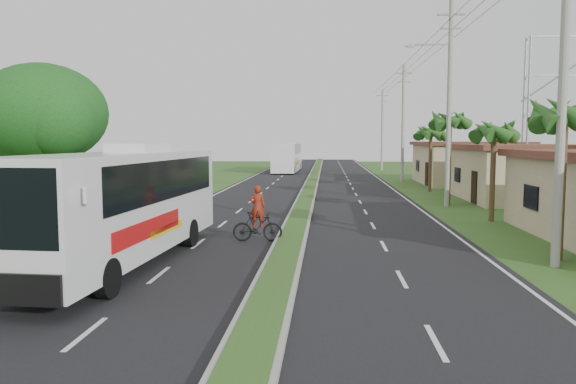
{
  "coord_description": "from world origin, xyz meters",
  "views": [
    {
      "loc": [
        1.36,
        -15.76,
        3.93
      ],
      "look_at": [
        -0.23,
        7.32,
        1.8
      ],
      "focal_mm": 35.0,
      "sensor_mm": 36.0,
      "label": 1
    }
  ],
  "objects": [
    {
      "name": "motorcyclist",
      "position": [
        -1.3,
        5.65,
        0.78
      ],
      "size": [
        1.94,
        0.62,
        2.21
      ],
      "rotation": [
        0.0,
        0.0,
        0.04
      ],
      "color": "black",
      "rests_on": "ground"
    },
    {
      "name": "coach_bus_main",
      "position": [
        -4.95,
        1.43,
        2.11
      ],
      "size": [
        3.15,
        11.97,
        3.83
      ],
      "rotation": [
        0.0,
        0.0,
        -0.06
      ],
      "color": "silver",
      "rests_on": "ground"
    },
    {
      "name": "utility_pole_b",
      "position": [
        8.47,
        18.0,
        6.26
      ],
      "size": [
        3.2,
        0.28,
        12.0
      ],
      "color": "gray",
      "rests_on": "ground"
    },
    {
      "name": "palm_verge_b",
      "position": [
        9.4,
        12.0,
        4.36
      ],
      "size": [
        2.4,
        2.4,
        5.05
      ],
      "color": "#473321",
      "rests_on": "ground"
    },
    {
      "name": "road_asphalt",
      "position": [
        0.0,
        20.0,
        0.01
      ],
      "size": [
        14.0,
        160.0,
        0.02
      ],
      "primitive_type": "cube",
      "color": "black",
      "rests_on": "ground"
    },
    {
      "name": "palm_verge_a",
      "position": [
        9.0,
        3.0,
        4.74
      ],
      "size": [
        2.4,
        2.4,
        5.45
      ],
      "color": "#473321",
      "rests_on": "ground"
    },
    {
      "name": "utility_pole_d",
      "position": [
        8.5,
        58.0,
        5.42
      ],
      "size": [
        1.6,
        0.28,
        10.5
      ],
      "color": "gray",
      "rests_on": "ground"
    },
    {
      "name": "palm_verge_d",
      "position": [
        9.3,
        28.0,
        4.55
      ],
      "size": [
        2.4,
        2.4,
        5.25
      ],
      "color": "#473321",
      "rests_on": "ground"
    },
    {
      "name": "coach_bus_far",
      "position": [
        -3.56,
        54.07,
        2.05
      ],
      "size": [
        2.97,
        12.49,
        3.62
      ],
      "rotation": [
        0.0,
        0.0,
        -0.02
      ],
      "color": "white",
      "rests_on": "ground"
    },
    {
      "name": "utility_pole_a",
      "position": [
        8.5,
        2.0,
        5.67
      ],
      "size": [
        1.6,
        0.28,
        11.0
      ],
      "color": "gray",
      "rests_on": "ground"
    },
    {
      "name": "shop_far",
      "position": [
        14.0,
        36.0,
        1.93
      ],
      "size": [
        8.6,
        11.6,
        3.82
      ],
      "color": "tan",
      "rests_on": "ground"
    },
    {
      "name": "utility_pole_c",
      "position": [
        8.5,
        38.0,
        5.67
      ],
      "size": [
        1.6,
        0.28,
        11.0
      ],
      "color": "gray",
      "rests_on": "ground"
    },
    {
      "name": "median_strip",
      "position": [
        0.0,
        20.0,
        0.1
      ],
      "size": [
        1.2,
        160.0,
        0.18
      ],
      "color": "gray",
      "rests_on": "ground"
    },
    {
      "name": "shop_mid",
      "position": [
        14.0,
        22.0,
        1.86
      ],
      "size": [
        7.6,
        10.6,
        3.67
      ],
      "color": "tan",
      "rests_on": "ground"
    },
    {
      "name": "ground",
      "position": [
        0.0,
        0.0,
        0.0
      ],
      "size": [
        180.0,
        180.0,
        0.0
      ],
      "primitive_type": "plane",
      "color": "#36511E",
      "rests_on": "ground"
    },
    {
      "name": "lane_edge_left",
      "position": [
        -6.7,
        20.0,
        0.0
      ],
      "size": [
        0.12,
        160.0,
        0.01
      ],
      "primitive_type": "cube",
      "color": "silver",
      "rests_on": "ground"
    },
    {
      "name": "palm_verge_c",
      "position": [
        8.8,
        19.0,
        5.12
      ],
      "size": [
        2.4,
        2.4,
        5.85
      ],
      "color": "#473321",
      "rests_on": "ground"
    },
    {
      "name": "lane_edge_right",
      "position": [
        6.7,
        20.0,
        0.0
      ],
      "size": [
        0.12,
        160.0,
        0.01
      ],
      "primitive_type": "cube",
      "color": "silver",
      "rests_on": "ground"
    },
    {
      "name": "shade_tree",
      "position": [
        -12.11,
        10.02,
        5.03
      ],
      "size": [
        6.3,
        6.0,
        7.54
      ],
      "color": "#473321",
      "rests_on": "ground"
    }
  ]
}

